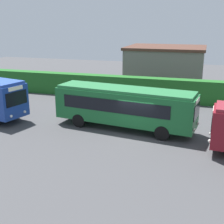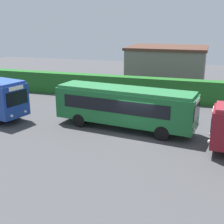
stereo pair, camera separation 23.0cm
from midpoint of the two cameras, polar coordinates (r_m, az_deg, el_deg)
ground_plane at (r=21.44m, az=4.91°, el=-4.17°), size 76.69×76.69×0.00m
bus_green at (r=21.99m, az=2.65°, el=1.25°), size 10.58×3.74×3.04m
hedge_row at (r=30.30m, az=9.14°, el=4.15°), size 50.35×1.29×2.27m
depot_building at (r=36.81m, az=10.48°, el=8.33°), size 8.92×7.54×4.81m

